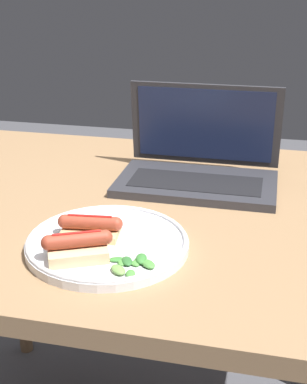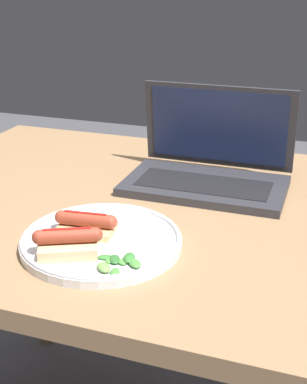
% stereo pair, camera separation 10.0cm
% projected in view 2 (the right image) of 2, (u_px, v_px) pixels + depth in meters
% --- Properties ---
extents(desk, '(1.13, 0.85, 0.74)m').
position_uv_depth(desk, '(142.00, 228.00, 1.13)').
color(desk, '#93704C').
rests_on(desk, ground_plane).
extents(laptop, '(0.35, 0.23, 0.21)m').
position_uv_depth(laptop, '(209.00, 168.00, 1.18)').
color(laptop, '#2D2D33').
rests_on(laptop, desk).
extents(plate, '(0.28, 0.28, 0.02)m').
position_uv_depth(plate, '(101.00, 240.00, 0.93)').
color(plate, silver).
rests_on(plate, desk).
extents(sausage_toast_left, '(0.11, 0.08, 0.04)m').
position_uv_depth(sausage_toast_left, '(86.00, 224.00, 0.94)').
color(sausage_toast_left, tan).
rests_on(sausage_toast_left, plate).
extents(sausage_toast_middle, '(0.11, 0.10, 0.05)m').
position_uv_depth(sausage_toast_middle, '(68.00, 243.00, 0.87)').
color(sausage_toast_middle, '#D6B784').
rests_on(sausage_toast_middle, plate).
extents(salad_pile, '(0.08, 0.08, 0.01)m').
position_uv_depth(salad_pile, '(119.00, 262.00, 0.84)').
color(salad_pile, '#4C8E3D').
rests_on(salad_pile, plate).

